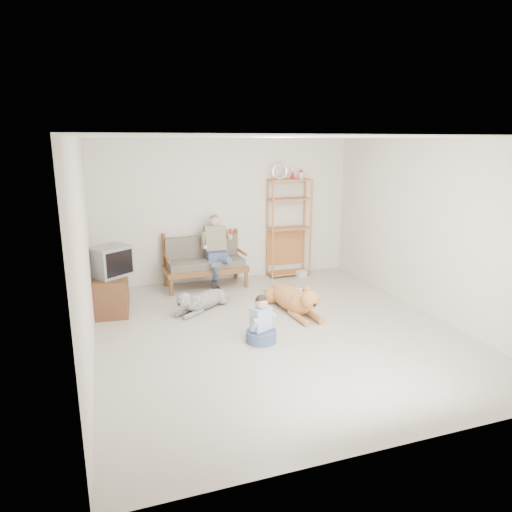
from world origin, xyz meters
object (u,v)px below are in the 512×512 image
object	(u,v)px
tv_stand	(111,293)
etagere	(289,227)
golden_retriever	(294,299)
loveseat	(204,261)

from	to	relation	value
tv_stand	etagere	bearing A→B (deg)	20.45
golden_retriever	tv_stand	bearing A→B (deg)	156.11
etagere	golden_retriever	size ratio (longest dim) A/B	1.34
etagere	golden_retriever	distance (m)	2.19
loveseat	tv_stand	size ratio (longest dim) A/B	1.62
loveseat	tv_stand	distance (m)	1.91
etagere	tv_stand	bearing A→B (deg)	-164.19
loveseat	etagere	world-z (taller)	etagere
loveseat	tv_stand	bearing A→B (deg)	-155.57
loveseat	golden_retriever	size ratio (longest dim) A/B	0.90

